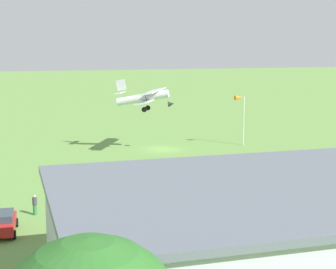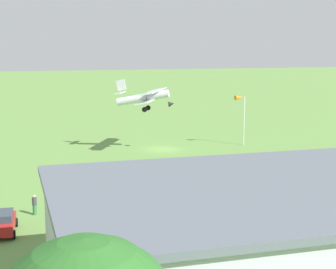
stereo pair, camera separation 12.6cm
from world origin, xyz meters
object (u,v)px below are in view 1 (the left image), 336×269
Objects in this scene: hangar at (288,239)px; person_at_fence_line at (35,205)px; person_by_parked_cars at (303,205)px; car_orange at (329,194)px; person_beside_truck at (158,206)px; car_green at (92,217)px; person_crossing_taxiway at (293,181)px; car_red at (2,223)px; windsock at (240,101)px; person_walking_on_apron at (302,183)px; biplane at (145,97)px.

hangar is 15.55× the size of person_at_fence_line.
person_by_parked_cars is at bearing -122.40° from hangar.
car_orange is 14.82m from person_beside_truck.
car_green is 20.34m from person_crossing_taxiway.
person_beside_truck is (-5.39, -1.67, -0.04)m from car_green.
person_by_parked_cars is at bearing 174.94° from car_green.
hangar is 20.84m from car_red.
windsock reaches higher than person_beside_truck.
windsock is at bearing -96.46° from car_orange.
person_walking_on_apron is at bearing -170.60° from car_red.
car_red is at bearing 42.87° from windsock.
car_green is (8.74, -13.60, -2.30)m from hangar.
car_orange is 20.21m from car_green.
hangar is 6.21× the size of car_red.
person_at_fence_line is at bearing -16.10° from person_beside_truck.
hangar reaches higher than person_by_parked_cars.
person_crossing_taxiway reaches higher than person_walking_on_apron.
hangar reaches higher than car_orange.
person_by_parked_cars is at bearing 101.60° from biplane.
person_beside_truck is (14.80, -0.70, -0.07)m from car_orange.
biplane reaches higher than car_red.
person_crossing_taxiway reaches higher than person_beside_truck.
car_orange is at bearing 110.00° from biplane.
hangar is 15.67× the size of person_beside_truck.
windsock is (-6.82, -29.53, 4.95)m from person_by_parked_cars.
car_red is 40.80m from windsock.
person_beside_truck is 0.96× the size of person_crossing_taxiway.
car_orange is at bearing -147.06° from person_by_parked_cars.
biplane reaches higher than person_walking_on_apron.
person_at_fence_line reaches higher than person_beside_truck.
hangar reaches higher than car_red.
person_crossing_taxiway is (0.72, -4.89, -0.03)m from car_orange.
car_orange is 4.95m from person_crossing_taxiway.
person_crossing_taxiway is (-10.73, -19.46, -2.30)m from hangar.
biplane reaches higher than person_by_parked_cars.
hangar is at bearing 122.73° from car_green.
person_crossing_taxiway is at bearing 80.32° from windsock.
person_crossing_taxiway is 0.25× the size of windsock.
car_orange is 3.91m from person_walking_on_apron.
person_at_fence_line is at bearing -122.29° from car_red.
car_green reaches higher than person_beside_truck.
car_red is 2.32× the size of person_by_parked_cars.
hangar is at bearing 87.62° from biplane.
person_crossing_taxiway is at bearing -176.37° from person_at_fence_line.
windsock is at bearing -103.00° from person_by_parked_cars.
car_orange is 27.72m from windsock.
person_by_parked_cars is 1.09× the size of person_beside_truck.
hangar is 41.52m from biplane.
person_by_parked_cars is 30.71m from windsock.
biplane is 5.18× the size of person_walking_on_apron.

